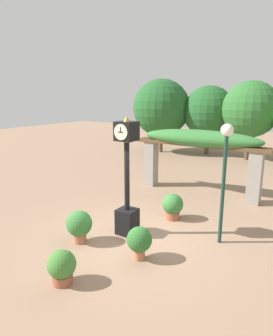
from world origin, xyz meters
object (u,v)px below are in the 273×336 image
Objects in this scene: potted_plant_near_right at (139,241)px; potted_plant_far_right at (173,206)px; pedestal_clock at (127,184)px; lamp_post at (225,159)px; potted_plant_far_left at (79,225)px; potted_plant_near_left at (62,266)px.

potted_plant_far_right reaches higher than potted_plant_near_right.
pedestal_clock is 2.12m from potted_plant_far_right.
potted_plant_far_right is (0.64, 1.71, -1.08)m from pedestal_clock.
lamp_post is (1.84, -0.76, 1.93)m from potted_plant_far_right.
pedestal_clock is 1.05× the size of lamp_post.
potted_plant_near_right is 0.93× the size of potted_plant_far_left.
potted_plant_near_left is 1.96m from potted_plant_near_right.
potted_plant_near_left is 0.83× the size of potted_plant_far_left.
potted_plant_near_left is at bearing -121.42° from lamp_post.
pedestal_clock reaches higher than potted_plant_near_right.
potted_plant_near_left is 1.89m from potted_plant_far_left.
potted_plant_near_right is (1.08, -1.03, -1.04)m from pedestal_clock.
potted_plant_far_left is at bearing -147.03° from lamp_post.
potted_plant_near_left is at bearing -57.81° from potted_plant_far_left.
potted_plant_far_left reaches higher than potted_plant_far_right.
potted_plant_far_left is (-1.88, -0.16, 0.02)m from potted_plant_near_right.
potted_plant_near_left is at bearing -116.37° from potted_plant_near_right.
pedestal_clock reaches higher than lamp_post.
potted_plant_far_left is (-1.01, 1.60, 0.12)m from potted_plant_near_left.
potted_plant_far_right is at bearing 157.50° from lamp_post.
pedestal_clock reaches higher than potted_plant_far_right.
lamp_post is at bearing 58.58° from potted_plant_near_left.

